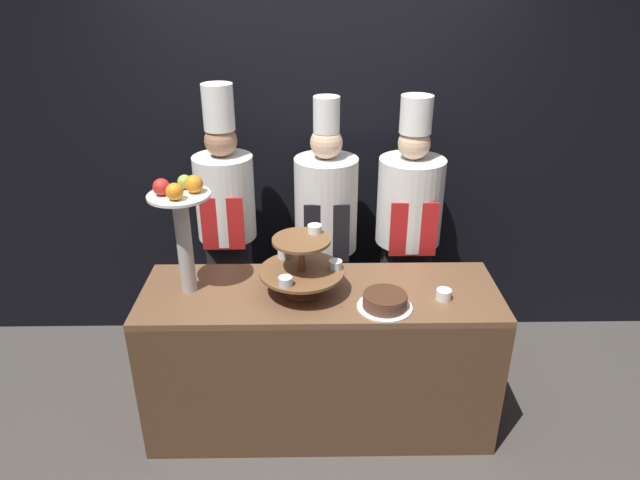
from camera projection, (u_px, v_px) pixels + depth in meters
name	position (u px, v px, depth m)	size (l,w,h in m)	color
ground_plane	(321.00, 457.00, 3.10)	(14.00, 14.00, 0.00)	#47423D
wall_back	(318.00, 140.00, 3.67)	(10.00, 0.06, 2.80)	black
buffet_counter	(320.00, 357.00, 3.19)	(1.89, 0.62, 0.87)	brown
tiered_stand	(302.00, 264.00, 2.92)	(0.44, 0.44, 0.35)	brown
fruit_pedestal	(182.00, 217.00, 2.83)	(0.31, 0.31, 0.63)	#B2ADA8
cake_round	(385.00, 301.00, 2.84)	(0.28, 0.28, 0.08)	white
cup_white	(444.00, 294.00, 2.92)	(0.08, 0.08, 0.05)	white
chef_left	(227.00, 221.00, 3.50)	(0.36, 0.36, 1.83)	#28282D
chef_center_left	(326.00, 227.00, 3.52)	(0.38, 0.38, 1.76)	#28282D
chef_center_right	(408.00, 226.00, 3.53)	(0.40, 0.40, 1.76)	#28282D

